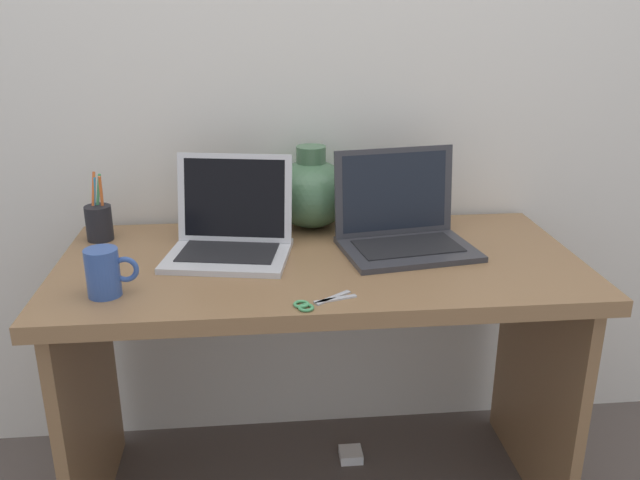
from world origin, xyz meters
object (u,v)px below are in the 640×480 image
object	(u,v)px
laptop_left	(231,228)
laptop_right	(401,222)
green_vase	(311,192)
pen_cup	(99,221)
scissors	(315,303)
coffee_mug	(104,272)
power_brick	(351,455)

from	to	relation	value
laptop_left	laptop_right	xyz separation A→B (m)	(0.45, 0.00, 0.00)
green_vase	pen_cup	bearing A→B (deg)	-174.14
green_vase	scissors	bearing A→B (deg)	-94.08
coffee_mug	scissors	world-z (taller)	coffee_mug
green_vase	scissors	xyz separation A→B (m)	(-0.04, -0.53, -0.10)
laptop_left	laptop_right	size ratio (longest dim) A/B	0.93
coffee_mug	laptop_right	bearing A→B (deg)	19.30
green_vase	laptop_left	bearing A→B (deg)	-139.85
laptop_right	coffee_mug	size ratio (longest dim) A/B	3.18
pen_cup	green_vase	bearing A→B (deg)	5.86
coffee_mug	power_brick	bearing A→B (deg)	26.75
pen_cup	scissors	world-z (taller)	pen_cup
laptop_right	scissors	size ratio (longest dim) A/B	2.57
laptop_right	green_vase	size ratio (longest dim) A/B	1.57
power_brick	green_vase	bearing A→B (deg)	129.66
pen_cup	power_brick	bearing A→B (deg)	-5.85
scissors	green_vase	bearing A→B (deg)	85.92
laptop_left	power_brick	world-z (taller)	laptop_left
laptop_left	green_vase	bearing A→B (deg)	40.15
laptop_left	power_brick	distance (m)	0.85
laptop_left	scissors	size ratio (longest dim) A/B	2.40
laptop_right	power_brick	distance (m)	0.79
laptop_right	pen_cup	size ratio (longest dim) A/B	1.97
laptop_right	coffee_mug	xyz separation A→B (m)	(-0.72, -0.25, -0.01)
pen_cup	laptop_right	bearing A→B (deg)	-8.69
laptop_left	power_brick	bearing A→B (deg)	9.80
coffee_mug	pen_cup	xyz separation A→B (m)	(-0.09, 0.38, -0.00)
laptop_left	green_vase	size ratio (longest dim) A/B	1.46
green_vase	scissors	distance (m)	0.54
laptop_right	power_brick	world-z (taller)	laptop_right
laptop_left	coffee_mug	world-z (taller)	laptop_left
green_vase	coffee_mug	distance (m)	0.66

